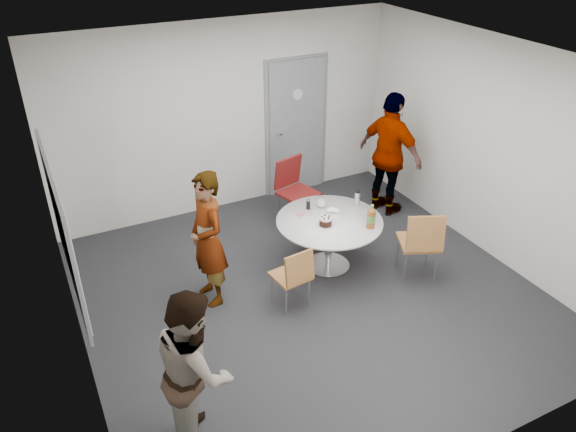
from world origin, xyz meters
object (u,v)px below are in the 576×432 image
chair_far (294,185)px  person_left (195,370)px  table (331,226)px  chair_near_right (422,240)px  person_right (390,155)px  person_main (208,240)px  chair_near_left (294,274)px  whiteboard (62,229)px  door (296,128)px

chair_far → person_left: bearing=35.6°
table → person_left: size_ratio=0.84×
chair_near_right → person_right: 1.77m
chair_near_right → person_main: size_ratio=0.60×
chair_near_left → table: bearing=27.4°
whiteboard → chair_near_left: (2.18, -0.35, -0.98)m
table → person_left: person_left is taller
chair_far → chair_near_left: bearing=48.0°
table → chair_near_right: bearing=-43.3°
person_left → person_right: size_ratio=0.86×
chair_near_left → person_main: size_ratio=0.49×
chair_near_right → person_main: bearing=-175.1°
chair_far → whiteboard: bearing=9.0°
person_left → person_main: bearing=-12.3°
table → chair_far: size_ratio=1.32×
door → person_left: 4.77m
chair_near_right → chair_far: bearing=133.8°
chair_far → person_right: (1.36, -0.30, 0.30)m
person_left → door: bearing=-26.8°
door → table: door is taller
table → person_right: (1.45, 0.87, 0.31)m
chair_near_right → table: bearing=160.5°
whiteboard → chair_near_right: bearing=-8.4°
table → chair_far: 1.17m
table → person_right: size_ratio=0.72×
whiteboard → chair_far: bearing=23.9°
chair_near_left → person_right: size_ratio=0.44×
door → chair_near_left: bearing=-117.7°
person_main → person_right: person_right is taller
whiteboard → table: whiteboard is taller
chair_near_right → person_main: 2.46m
chair_near_right → person_left: size_ratio=0.62×
door → person_main: door is taller
chair_near_right → whiteboard: bearing=-164.6°
door → whiteboard: door is taller
whiteboard → chair_far: whiteboard is taller
chair_near_left → person_right: bearing=25.1°
door → table: bearing=-106.1°
chair_far → person_main: size_ratio=0.61×
door → whiteboard: size_ratio=1.12×
chair_near_left → whiteboard: bearing=163.8°
door → person_main: bearing=-136.4°
whiteboard → person_left: size_ratio=1.24×
table → person_main: 1.56m
person_left → chair_near_left: bearing=-41.7°
person_main → person_right: (2.99, 0.81, 0.10)m
door → chair_far: (-0.52, -0.93, -0.43)m
door → person_right: size_ratio=1.19×
door → chair_near_right: (0.18, -2.83, -0.44)m
whiteboard → person_left: 1.80m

